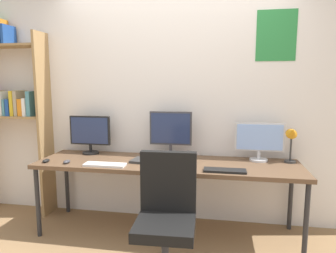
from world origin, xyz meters
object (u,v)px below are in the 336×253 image
Objects in this scene: bookshelf at (8,96)px; office_chair at (166,231)px; monitor_left at (90,133)px; coffee_mug at (175,158)px; mouse_left_side at (67,162)px; keyboard_left at (105,165)px; desk at (167,167)px; monitor_right at (259,140)px; desk_lamp at (292,138)px; monitor_center at (171,132)px; keyboard_right at (225,170)px; laptop_closed at (148,161)px; mouse_right_side at (46,161)px.

bookshelf is 2.26× the size of office_chair.
coffee_mug is at bearing -12.60° from monitor_left.
mouse_left_side is 0.91× the size of coffee_mug.
coffee_mug is at bearing 19.46° from keyboard_left.
monitor_right is at bearing 13.27° from desk.
mouse_left_side is (-2.16, -0.38, -0.23)m from desk_lamp.
keyboard_right is at bearing -38.30° from monitor_center.
office_chair is at bearing -25.68° from bookshelf.
monitor_right is (2.79, -0.02, -0.42)m from bookshelf.
monitor_left is 1.43× the size of laptop_closed.
office_chair is 1.25m from mouse_left_side.
desk_lamp is at bearing 12.79° from keyboard_left.
office_chair is at bearing -86.30° from coffee_mug.
office_chair reaches higher than keyboard_right.
monitor_right is at bearing -0.00° from monitor_left.
monitor_left is 4.31× the size of coffee_mug.
bookshelf is 4.62× the size of monitor_center.
office_chair is 10.31× the size of mouse_right_side.
mouse_right_side reaches higher than laptop_closed.
desk is 5.37× the size of monitor_right.
desk is at bearing 99.41° from office_chair.
monitor_right reaches higher than mouse_left_side.
monitor_right is 0.59m from keyboard_right.
keyboard_left is (1.33, -0.46, -0.62)m from bookshelf.
monitor_center is 0.32m from coffee_mug.
mouse_left_side is at bearing -158.46° from laptop_closed.
desk is 2.02m from bookshelf.
desk is at bearing 16.62° from laptop_closed.
desk is 0.20m from laptop_closed.
laptop_closed reaches higher than keyboard_left.
desk_lamp reaches higher than desk.
keyboard_right is at bearing -6.95° from laptop_closed.
office_chair is at bearing -42.90° from monitor_left.
coffee_mug is (0.26, 0.02, 0.03)m from laptop_closed.
desk_lamp is at bearing 8.03° from desk.
desk_lamp is 1.15m from coffee_mug.
desk_lamp is 3.98× the size of mouse_left_side.
laptop_closed is at bearing -8.62° from bookshelf.
monitor_center is at bearing 60.23° from laptop_closed.
monitor_left is 4.76× the size of mouse_left_side.
keyboard_right is (0.56, -0.44, -0.26)m from monitor_center.
monitor_left is at bearing 137.10° from office_chair.
monitor_right reaches higher than desk.
monitor_left is 0.95× the size of monitor_right.
monitor_left is at bearing -1.06° from bookshelf.
mouse_left_side reaches higher than laptop_closed.
coffee_mug is (-0.49, 0.22, 0.04)m from keyboard_right.
mouse_right_side is at bearing -161.40° from laptop_closed.
monitor_left is at bearing 178.82° from desk_lamp.
coffee_mug reaches higher than mouse_left_side.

